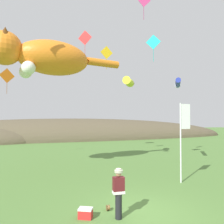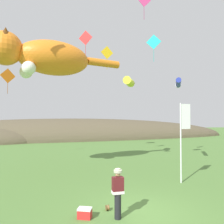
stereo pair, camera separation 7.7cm
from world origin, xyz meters
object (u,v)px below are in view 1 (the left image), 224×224
at_px(kite_spool, 108,208).
at_px(kite_giant_cat, 44,57).
at_px(picnic_cooler, 85,213).
at_px(kite_fish_windsock, 129,82).
at_px(kite_diamond_teal, 153,42).
at_px(kite_diamond_red, 85,38).
at_px(kite_diamond_pink, 144,0).
at_px(festival_attendant, 119,192).
at_px(kite_tube_streamer, 178,83).
at_px(kite_diamond_orange, 7,76).
at_px(festival_banner_pole, 183,130).
at_px(kite_diamond_gold, 107,53).

distance_m(kite_spool, kite_giant_cat, 10.33).
height_order(picnic_cooler, kite_fish_windsock, kite_fish_windsock).
relative_size(kite_diamond_teal, kite_diamond_red, 0.86).
height_order(kite_fish_windsock, kite_diamond_pink, kite_diamond_pink).
bearing_deg(kite_giant_cat, kite_diamond_red, 56.16).
xyz_separation_m(picnic_cooler, kite_diamond_red, (2.06, 12.46, 10.98)).
xyz_separation_m(festival_attendant, kite_diamond_pink, (4.00, 6.38, 10.93)).
distance_m(kite_tube_streamer, kite_diamond_red, 9.99).
distance_m(kite_diamond_orange, kite_diamond_pink, 12.54).
bearing_deg(festival_banner_pole, kite_tube_streamer, 60.09).
relative_size(kite_spool, kite_tube_streamer, 0.09).
bearing_deg(kite_tube_streamer, kite_diamond_orange, 153.30).
bearing_deg(kite_diamond_teal, kite_diamond_red, 122.64).
distance_m(kite_giant_cat, kite_diamond_pink, 8.01).
bearing_deg(kite_fish_windsock, festival_attendant, -113.34).
bearing_deg(kite_diamond_gold, kite_spool, -104.92).
relative_size(kite_giant_cat, kite_fish_windsock, 3.60).
bearing_deg(kite_diamond_pink, kite_diamond_red, 115.37).
distance_m(picnic_cooler, kite_diamond_pink, 14.12).
distance_m(kite_spool, kite_diamond_pink, 13.70).
height_order(kite_giant_cat, kite_diamond_red, kite_diamond_red).
relative_size(kite_diamond_orange, kite_diamond_teal, 1.10).
bearing_deg(kite_spool, kite_diamond_pink, 53.35).
xyz_separation_m(kite_tube_streamer, kite_diamond_orange, (-12.48, 6.28, 0.99)).
xyz_separation_m(kite_giant_cat, kite_tube_streamer, (9.43, -1.01, -1.43)).
distance_m(festival_banner_pole, kite_giant_cat, 9.86).
height_order(festival_banner_pole, kite_fish_windsock, kite_fish_windsock).
xyz_separation_m(picnic_cooler, kite_diamond_teal, (6.01, 6.29, 8.88)).
distance_m(kite_giant_cat, kite_diamond_orange, 6.10).
bearing_deg(kite_diamond_teal, kite_spool, -130.63).
xyz_separation_m(festival_banner_pole, kite_diamond_teal, (0.05, 3.56, 6.17)).
distance_m(festival_banner_pole, kite_diamond_gold, 10.26).
xyz_separation_m(kite_diamond_gold, kite_diamond_pink, (1.50, -4.41, 2.61)).
bearing_deg(kite_diamond_pink, picnic_cooler, -130.48).
distance_m(kite_diamond_red, kite_diamond_pink, 7.18).
bearing_deg(kite_fish_windsock, picnic_cooler, -119.68).
height_order(kite_spool, kite_fish_windsock, kite_fish_windsock).
bearing_deg(kite_diamond_gold, picnic_cooler, -109.16).
bearing_deg(kite_fish_windsock, kite_diamond_pink, -93.09).
relative_size(festival_banner_pole, kite_giant_cat, 0.50).
bearing_deg(kite_diamond_gold, kite_diamond_orange, 166.82).
relative_size(kite_spool, kite_diamond_red, 0.09).
bearing_deg(picnic_cooler, kite_tube_streamer, 37.57).
bearing_deg(festival_attendant, picnic_cooler, 161.62).
bearing_deg(kite_diamond_red, kite_diamond_orange, -178.95).
xyz_separation_m(kite_diamond_orange, kite_diamond_teal, (10.62, -6.04, 1.92)).
distance_m(festival_attendant, festival_banner_pole, 6.06).
bearing_deg(kite_diamond_red, kite_spool, -95.26).
height_order(festival_attendant, picnic_cooler, festival_attendant).
relative_size(kite_giant_cat, kite_diamond_red, 3.83).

